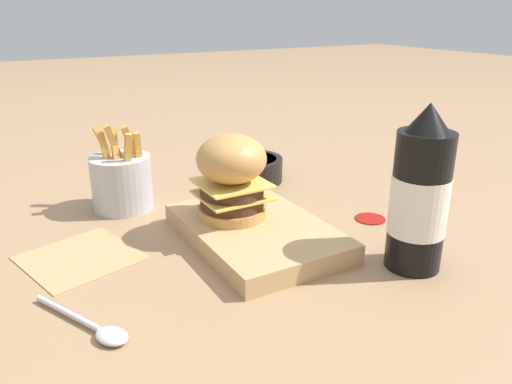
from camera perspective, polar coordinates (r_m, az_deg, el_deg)
name	(u,v)px	position (r m, az deg, el deg)	size (l,w,h in m)	color
ground_plane	(267,225)	(0.81, 1.23, -3.80)	(6.00, 6.00, 0.00)	#9E7A56
serving_board	(256,232)	(0.75, 0.00, -4.62)	(0.27, 0.19, 0.03)	tan
burger	(231,175)	(0.75, -2.88, 1.93)	(0.11, 0.11, 0.13)	tan
ketchup_bottle	(419,197)	(0.68, 18.18, -0.56)	(0.08, 0.08, 0.22)	black
fries_basket	(122,181)	(0.89, -15.08, 1.21)	(0.10, 0.10, 0.15)	#B7B7BC
side_bowl	(250,169)	(1.01, -0.75, 2.69)	(0.13, 0.13, 0.05)	black
spoon	(98,329)	(0.59, -17.60, -14.69)	(0.14, 0.08, 0.01)	silver
ketchup_puddle	(370,218)	(0.85, 12.93, -2.93)	(0.05, 0.05, 0.00)	#9E140F
parchment_square	(80,257)	(0.75, -19.47, -7.04)	(0.18, 0.18, 0.00)	tan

